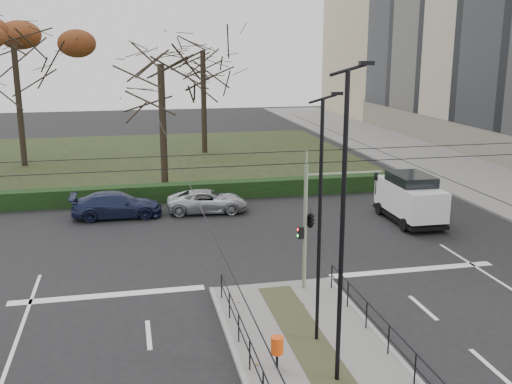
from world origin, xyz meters
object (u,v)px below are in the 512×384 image
rust_tree (13,43)px  bare_tree_near (161,73)px  bare_tree_center (203,58)px  parked_car_third (117,205)px  streetlamp_median_far (320,220)px  parked_car_fourth (208,201)px  traffic_light (312,217)px  litter_bin (277,346)px  streetlamp_median_near (343,228)px  white_van (410,197)px

rust_tree → bare_tree_near: (9.83, -8.71, -1.82)m
bare_tree_center → parked_car_third: bearing=-111.3°
streetlamp_median_far → parked_car_fourth: 15.82m
parked_car_fourth → bare_tree_near: size_ratio=0.43×
bare_tree_center → bare_tree_near: bearing=-109.6°
traffic_light → rust_tree: 30.80m
litter_bin → parked_car_fourth: 16.75m
litter_bin → parked_car_third: parked_car_third is taller
bare_tree_near → streetlamp_median_near: bearing=-83.0°
streetlamp_median_near → parked_car_third: streetlamp_median_near is taller
traffic_light → bare_tree_center: bare_tree_center is taller
litter_bin → bare_tree_center: 35.58m
white_van → traffic_light: bearing=-135.6°
rust_tree → bare_tree_center: 14.22m
bare_tree_center → streetlamp_median_near: bearing=-91.8°
traffic_light → white_van: bearing=44.4°
rust_tree → bare_tree_center: bearing=11.3°
parked_car_third → white_van: bearing=-104.6°
litter_bin → white_van: bearing=51.2°
parked_car_third → parked_car_fourth: size_ratio=1.07×
traffic_light → streetlamp_median_near: (-1.19, -6.23, 1.57)m
streetlamp_median_near → bare_tree_near: size_ratio=0.83×
white_van → bare_tree_center: bare_tree_center is taller
rust_tree → white_van: bearing=-41.8°
litter_bin → white_van: (10.23, 12.73, 0.50)m
streetlamp_median_near → parked_car_third: size_ratio=1.79×
litter_bin → parked_car_third: bearing=105.0°
litter_bin → parked_car_third: size_ratio=0.20×
parked_car_fourth → white_van: white_van is taller
streetlamp_median_far → litter_bin: bearing=-140.3°
parked_car_fourth → rust_tree: 20.98m
litter_bin → streetlamp_median_near: (1.44, -0.95, 3.60)m
traffic_light → bare_tree_near: size_ratio=0.45×
traffic_light → rust_tree: bearing=117.6°
white_van → rust_tree: bearing=138.2°
parked_car_fourth → bare_tree_near: (-1.87, 6.56, 6.56)m
white_van → rust_tree: rust_tree is taller
parked_car_fourth → rust_tree: bearing=43.0°
bare_tree_center → litter_bin: bearing=-94.2°
streetlamp_median_near → parked_car_fourth: (-1.10, 17.69, -3.79)m
parked_car_third → bare_tree_near: (2.95, 6.57, 6.49)m
traffic_light → parked_car_third: bearing=121.8°
traffic_light → parked_car_third: (-7.11, 11.46, -2.14)m
litter_bin → parked_car_fourth: bearing=88.9°
streetlamp_median_far → bare_tree_near: (-3.13, 21.98, 3.23)m
streetlamp_median_far → bare_tree_near: bearing=98.1°
litter_bin → bare_tree_center: size_ratio=0.08×
streetlamp_median_far → white_van: 14.54m
bare_tree_near → rust_tree: bearing=138.4°
streetlamp_median_far → parked_car_third: bearing=111.5°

